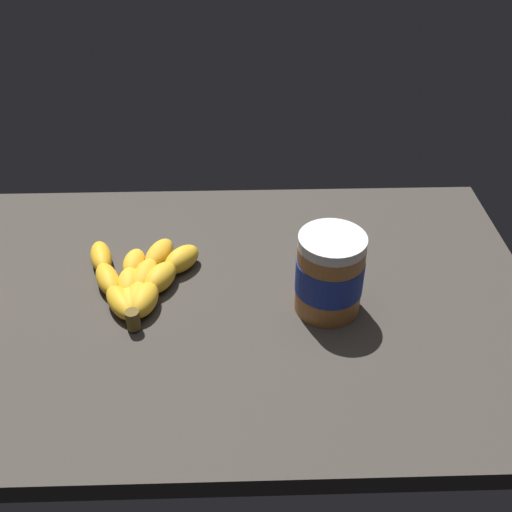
# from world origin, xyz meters

# --- Properties ---
(ground_plane) EXTENTS (0.91, 0.62, 0.03)m
(ground_plane) POSITION_xyz_m (0.00, 0.00, -0.02)
(ground_plane) COLOR #38332D
(banana_bunch) EXTENTS (0.19, 0.20, 0.04)m
(banana_bunch) POSITION_xyz_m (-0.14, 0.02, 0.02)
(banana_bunch) COLOR gold
(banana_bunch) RESTS_ON ground_plane
(peanut_butter_jar) EXTENTS (0.10, 0.10, 0.13)m
(peanut_butter_jar) POSITION_xyz_m (0.14, -0.03, 0.06)
(peanut_butter_jar) COLOR #9E602D
(peanut_butter_jar) RESTS_ON ground_plane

